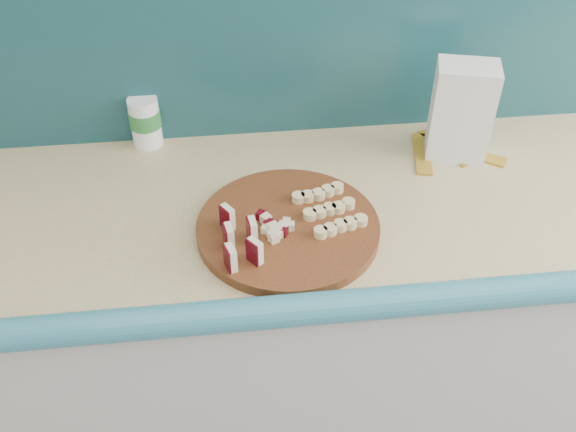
{
  "coord_description": "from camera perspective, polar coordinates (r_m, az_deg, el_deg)",
  "views": [
    {
      "loc": [
        -0.36,
        0.45,
        1.77
      ],
      "look_at": [
        -0.26,
        1.41,
        0.95
      ],
      "focal_mm": 40.0,
      "sensor_mm": 36.0,
      "label": 1
    }
  ],
  "objects": [
    {
      "name": "apple_wedges",
      "position": [
        1.21,
        -4.43,
        -2.0
      ],
      "size": [
        0.07,
        0.15,
        0.05
      ],
      "color": "beige",
      "rests_on": "cutting_board"
    },
    {
      "name": "banana_slices",
      "position": [
        1.3,
        3.65,
        0.6
      ],
      "size": [
        0.14,
        0.16,
        0.02
      ],
      "color": "#DAC285",
      "rests_on": "cutting_board"
    },
    {
      "name": "apple_chunks",
      "position": [
        1.26,
        -0.98,
        -0.62
      ],
      "size": [
        0.06,
        0.06,
        0.02
      ],
      "color": "beige",
      "rests_on": "cutting_board"
    },
    {
      "name": "canister",
      "position": [
        1.54,
        -12.58,
        8.26
      ],
      "size": [
        0.07,
        0.07,
        0.12
      ],
      "rotation": [
        0.0,
        0.0,
        -0.31
      ],
      "color": "white",
      "rests_on": "kitchen_counter"
    },
    {
      "name": "kitchen_counter",
      "position": [
        1.74,
        11.59,
        -9.65
      ],
      "size": [
        2.2,
        0.63,
        0.91
      ],
      "color": "beige",
      "rests_on": "ground"
    },
    {
      "name": "backsplash",
      "position": [
        1.54,
        12.21,
        16.22
      ],
      "size": [
        2.2,
        0.02,
        0.5
      ],
      "primitive_type": "cube",
      "color": "teal",
      "rests_on": "kitchen_counter"
    },
    {
      "name": "flour_bag",
      "position": [
        1.49,
        15.14,
        8.93
      ],
      "size": [
        0.15,
        0.13,
        0.23
      ],
      "primitive_type": "cube",
      "rotation": [
        0.0,
        0.0,
        -0.27
      ],
      "color": "white",
      "rests_on": "kitchen_counter"
    },
    {
      "name": "cutting_board",
      "position": [
        1.28,
        0.0,
        -1.07
      ],
      "size": [
        0.45,
        0.45,
        0.02
      ],
      "primitive_type": "cylinder",
      "rotation": [
        0.0,
        0.0,
        0.29
      ],
      "color": "#4F2410",
      "rests_on": "kitchen_counter"
    },
    {
      "name": "banana_peel",
      "position": [
        1.55,
        13.85,
        5.61
      ],
      "size": [
        0.22,
        0.19,
        0.01
      ],
      "rotation": [
        0.0,
        0.0,
        0.24
      ],
      "color": "gold",
      "rests_on": "kitchen_counter"
    }
  ]
}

